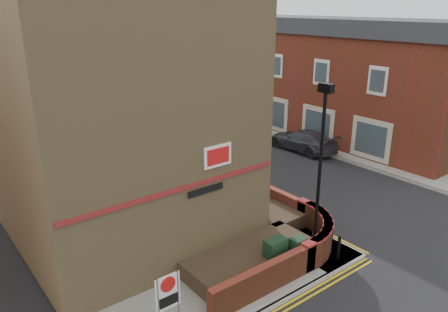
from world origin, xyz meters
TOP-DOWN VIEW (x-y plane):
  - ground at (0.00, 0.00)m, footprint 120.00×120.00m
  - pavement_corner at (-3.50, 1.50)m, footprint 13.00×3.00m
  - pavement_main at (2.00, 16.00)m, footprint 2.00×32.00m
  - pavement_far at (13.00, 13.00)m, footprint 4.00×40.00m
  - kerb_main_near at (3.00, 16.00)m, footprint 0.15×32.00m
  - kerb_main_far at (11.00, 13.00)m, footprint 0.15×40.00m
  - yellow_lines_main at (3.25, 16.00)m, footprint 0.28×32.00m
  - corner_building at (-2.84, 8.00)m, footprint 8.95×10.40m
  - garden_wall at (0.00, 2.50)m, footprint 6.80×6.00m
  - lamppost at (1.60, 1.20)m, footprint 0.25×0.50m
  - utility_cabinet_large at (-0.30, 1.30)m, footprint 0.80×0.45m
  - utility_cabinet_small at (0.50, 1.00)m, footprint 0.55×0.40m
  - bollard_near at (2.00, 0.40)m, footprint 0.11×0.11m
  - bollard_far at (2.60, 1.20)m, footprint 0.11×0.11m
  - zone_sign at (-5.00, 0.50)m, footprint 0.72×0.07m
  - far_terrace at (14.50, 17.00)m, footprint 5.40×30.40m
  - far_terrace_cream at (14.50, 38.00)m, footprint 5.40×12.40m
  - tree_near at (2.00, 14.05)m, footprint 3.64×3.65m
  - tree_mid at (2.00, 22.05)m, footprint 4.03×4.03m
  - tree_far at (2.00, 30.05)m, footprint 3.81×3.81m
  - traffic_light_assembly at (2.40, 25.00)m, footprint 0.20×0.16m
  - silver_car_near at (4.05, 9.76)m, footprint 2.10×4.60m
  - red_car_main at (3.85, 22.26)m, footprint 4.00×5.79m
  - grey_car_far at (10.50, 9.88)m, footprint 2.07×4.75m
  - silver_car_far at (9.69, 14.50)m, footprint 1.60×3.87m

SIDE VIEW (x-z plane):
  - ground at x=0.00m, z-range 0.00..0.00m
  - garden_wall at x=0.00m, z-range -0.60..0.60m
  - yellow_lines_main at x=3.25m, z-range 0.00..0.01m
  - pavement_corner at x=-3.50m, z-range 0.00..0.12m
  - pavement_main at x=2.00m, z-range 0.00..0.12m
  - pavement_far at x=13.00m, z-range 0.00..0.12m
  - kerb_main_near at x=3.00m, z-range 0.00..0.12m
  - kerb_main_far at x=11.00m, z-range 0.00..0.12m
  - bollard_near at x=2.00m, z-range 0.12..1.02m
  - bollard_far at x=2.60m, z-range 0.12..1.02m
  - silver_car_far at x=9.69m, z-range 0.00..1.31m
  - utility_cabinet_small at x=0.50m, z-range 0.12..1.22m
  - grey_car_far at x=10.50m, z-range 0.00..1.36m
  - utility_cabinet_large at x=-0.30m, z-range 0.12..1.32m
  - silver_car_near at x=4.05m, z-range 0.00..1.46m
  - red_car_main at x=3.85m, z-range 0.00..1.47m
  - zone_sign at x=-5.00m, z-range 0.54..2.74m
  - traffic_light_assembly at x=2.40m, z-range 0.68..4.88m
  - lamppost at x=1.60m, z-range 0.19..6.49m
  - far_terrace at x=14.50m, z-range 0.04..8.04m
  - far_terrace_cream at x=14.50m, z-range 0.05..8.05m
  - tree_near at x=2.00m, z-range 1.35..8.05m
  - tree_far at x=2.00m, z-range 1.41..8.42m
  - tree_mid at x=2.00m, z-range 1.49..8.91m
  - corner_building at x=-2.84m, z-range -0.57..13.03m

